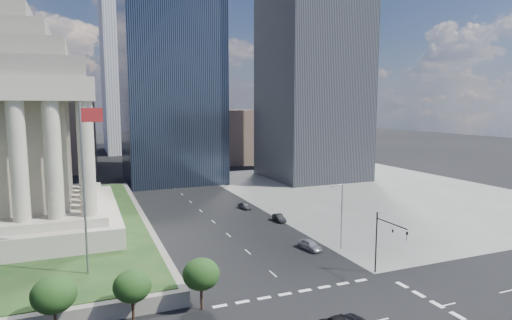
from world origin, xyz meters
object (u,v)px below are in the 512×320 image
street_lamp_north (341,212)px  parked_sedan_mid (279,218)px  flagpole (85,179)px  parked_sedan_near (310,245)px  traffic_signal_ne (386,237)px  parked_sedan_far (245,206)px

street_lamp_north → parked_sedan_mid: bearing=95.9°
flagpole → parked_sedan_near: (30.83, 2.43, -12.37)m
street_lamp_north → parked_sedan_near: (-4.33, 1.43, -4.92)m
traffic_signal_ne → parked_sedan_far: (-3.50, 40.54, -4.60)m
flagpole → parked_sedan_mid: (33.33, 18.64, -12.46)m
parked_sedan_near → parked_sedan_far: size_ratio=1.15×
street_lamp_north → parked_sedan_near: 6.71m
traffic_signal_ne → parked_sedan_near: 13.96m
street_lamp_north → parked_sedan_mid: street_lamp_north is taller
traffic_signal_ne → street_lamp_north: street_lamp_north is taller
flagpole → traffic_signal_ne: size_ratio=2.50×
parked_sedan_near → parked_sedan_far: bearing=82.1°
flagpole → traffic_signal_ne: flagpole is taller
flagpole → parked_sedan_far: flagpole is taller
parked_sedan_mid → street_lamp_north: bearing=-81.4°
flagpole → parked_sedan_near: bearing=4.5°
parked_sedan_near → parked_sedan_mid: bearing=73.3°
traffic_signal_ne → parked_sedan_near: (-3.50, 12.74, -4.50)m
flagpole → parked_sedan_near: flagpole is taller
flagpole → parked_sedan_far: bearing=44.4°
street_lamp_north → parked_sedan_far: size_ratio=2.62×
traffic_signal_ne → parked_sedan_mid: bearing=92.0°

